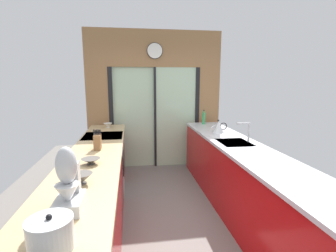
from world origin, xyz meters
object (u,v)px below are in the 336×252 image
at_px(mixing_bowl_far, 108,125).
at_px(oven_range, 105,165).
at_px(kettle, 218,127).
at_px(stock_pot, 50,234).
at_px(soap_bottle, 204,118).
at_px(knife_block, 98,142).
at_px(stand_mixer, 68,186).
at_px(mixing_bowl_near, 82,178).
at_px(mixing_bowl_mid, 91,161).

bearing_deg(mixing_bowl_far, oven_range, -91.60).
bearing_deg(kettle, stock_pot, -124.90).
xyz_separation_m(oven_range, kettle, (1.80, -0.06, 0.56)).
bearing_deg(mixing_bowl_far, soap_bottle, 2.63).
xyz_separation_m(knife_block, kettle, (1.78, 0.73, -0.00)).
relative_size(mixing_bowl_far, stand_mixer, 0.36).
distance_m(stand_mixer, kettle, 2.81).
distance_m(mixing_bowl_near, knife_block, 1.04).
relative_size(oven_range, kettle, 3.47).
xyz_separation_m(mixing_bowl_mid, mixing_bowl_far, (0.00, 2.00, 0.01)).
bearing_deg(soap_bottle, mixing_bowl_mid, -130.55).
bearing_deg(mixing_bowl_mid, oven_range, 90.79).
height_order(mixing_bowl_mid, stock_pot, stock_pot).
bearing_deg(stock_pot, knife_block, 90.00).
xyz_separation_m(mixing_bowl_far, kettle, (1.78, -0.72, 0.05)).
relative_size(oven_range, mixing_bowl_mid, 4.95).
distance_m(stock_pot, kettle, 3.11).
bearing_deg(mixing_bowl_far, stand_mixer, -90.00).
xyz_separation_m(oven_range, stand_mixer, (0.02, -2.23, 0.63)).
bearing_deg(mixing_bowl_mid, mixing_bowl_far, 90.00).
distance_m(mixing_bowl_near, mixing_bowl_far, 2.48).
bearing_deg(knife_block, mixing_bowl_near, -90.00).
relative_size(oven_range, mixing_bowl_far, 6.04).
bearing_deg(oven_range, kettle, -1.93).
bearing_deg(oven_range, mixing_bowl_far, 88.40).
bearing_deg(oven_range, mixing_bowl_mid, -89.21).
distance_m(stand_mixer, soap_bottle, 3.46).
bearing_deg(soap_bottle, mixing_bowl_far, -177.37).
xyz_separation_m(mixing_bowl_mid, kettle, (1.78, 1.28, 0.06)).
height_order(oven_range, mixing_bowl_far, mixing_bowl_far).
relative_size(mixing_bowl_far, kettle, 0.57).
bearing_deg(mixing_bowl_near, mixing_bowl_mid, 90.00).
bearing_deg(stock_pot, mixing_bowl_far, 90.00).
distance_m(mixing_bowl_near, stand_mixer, 0.42).
distance_m(stand_mixer, stock_pot, 0.40).
height_order(mixing_bowl_far, stock_pot, stock_pot).
bearing_deg(stand_mixer, stock_pot, -90.00).
xyz_separation_m(mixing_bowl_far, stand_mixer, (0.00, -2.89, 0.12)).
distance_m(oven_range, soap_bottle, 2.03).
relative_size(oven_range, mixing_bowl_near, 5.19).
height_order(stand_mixer, kettle, stand_mixer).
height_order(knife_block, kettle, knife_block).
relative_size(knife_block, stock_pot, 1.11).
distance_m(mixing_bowl_near, mixing_bowl_mid, 0.48).
height_order(kettle, soap_bottle, soap_bottle).
distance_m(knife_block, stock_pot, 1.83).
xyz_separation_m(mixing_bowl_near, knife_block, (-0.00, 1.03, 0.05)).
xyz_separation_m(mixing_bowl_mid, knife_block, (-0.00, 0.55, 0.06)).
xyz_separation_m(mixing_bowl_near, stock_pot, (0.00, -0.79, 0.03)).
relative_size(mixing_bowl_mid, mixing_bowl_far, 1.22).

